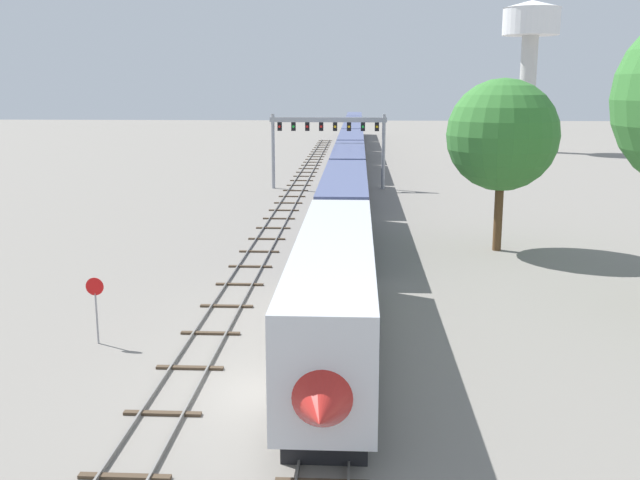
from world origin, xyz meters
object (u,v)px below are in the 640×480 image
(passenger_train, at_px, (351,151))
(signal_gantry, at_px, (328,133))
(water_tower, at_px, (531,35))
(trackside_tree_mid, at_px, (502,135))
(stop_sign, at_px, (96,301))

(passenger_train, height_order, signal_gantry, signal_gantry)
(water_tower, bearing_deg, trackside_tree_mid, -103.59)
(signal_gantry, relative_size, water_tower, 0.51)
(passenger_train, xyz_separation_m, trackside_tree_mid, (10.09, -43.09, 4.92))
(passenger_train, xyz_separation_m, signal_gantry, (-2.25, -14.56, 3.16))
(water_tower, distance_m, stop_sign, 101.68)
(signal_gantry, xyz_separation_m, stop_sign, (-7.75, -47.39, -3.90))
(passenger_train, xyz_separation_m, stop_sign, (-10.00, -61.95, -0.74))
(passenger_train, relative_size, signal_gantry, 12.03)
(passenger_train, distance_m, trackside_tree_mid, 44.53)
(water_tower, bearing_deg, signal_gantry, -123.62)
(passenger_train, relative_size, stop_sign, 50.55)
(water_tower, distance_m, trackside_tree_mid, 76.91)
(signal_gantry, bearing_deg, trackside_tree_mid, -66.62)
(passenger_train, relative_size, water_tower, 6.15)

